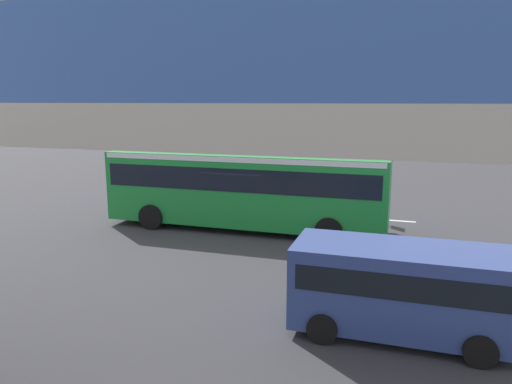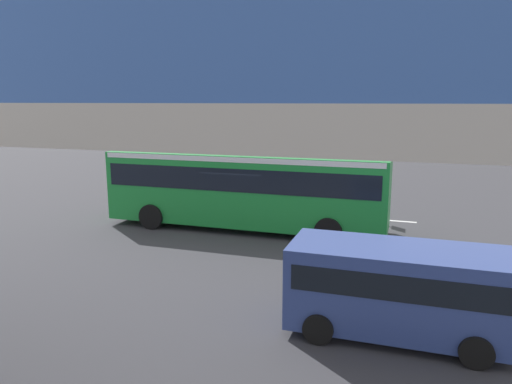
% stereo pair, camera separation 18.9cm
% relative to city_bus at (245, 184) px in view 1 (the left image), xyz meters
% --- Properties ---
extents(ground, '(80.00, 80.00, 0.00)m').
position_rel_city_bus_xyz_m(ground, '(0.16, 0.08, -1.88)').
color(ground, '#38383D').
extents(city_bus, '(11.54, 2.85, 3.15)m').
position_rel_city_bus_xyz_m(city_bus, '(0.00, 0.00, 0.00)').
color(city_bus, '#1E8C38').
rests_on(city_bus, ground).
extents(parked_van, '(4.80, 2.17, 2.05)m').
position_rel_city_bus_xyz_m(parked_van, '(-6.27, 7.53, -0.70)').
color(parked_van, '#33478C').
rests_on(parked_van, ground).
extents(traffic_sign, '(0.08, 0.60, 2.80)m').
position_rel_city_bus_xyz_m(traffic_sign, '(-3.88, -3.55, 0.01)').
color(traffic_sign, slate).
rests_on(traffic_sign, ground).
extents(lane_dash_leftmost, '(2.00, 0.20, 0.01)m').
position_rel_city_bus_xyz_m(lane_dash_leftmost, '(-5.84, -3.23, -1.88)').
color(lane_dash_leftmost, silver).
rests_on(lane_dash_leftmost, ground).
extents(lane_dash_left, '(2.00, 0.20, 0.01)m').
position_rel_city_bus_xyz_m(lane_dash_left, '(-1.84, -3.23, -1.88)').
color(lane_dash_left, silver).
rests_on(lane_dash_left, ground).
extents(lane_dash_centre, '(2.00, 0.20, 0.01)m').
position_rel_city_bus_xyz_m(lane_dash_centre, '(2.16, -3.23, -1.88)').
color(lane_dash_centre, silver).
rests_on(lane_dash_centre, ground).
extents(lane_dash_right, '(2.00, 0.20, 0.01)m').
position_rel_city_bus_xyz_m(lane_dash_right, '(6.16, -3.23, -1.88)').
color(lane_dash_right, silver).
rests_on(lane_dash_right, ground).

